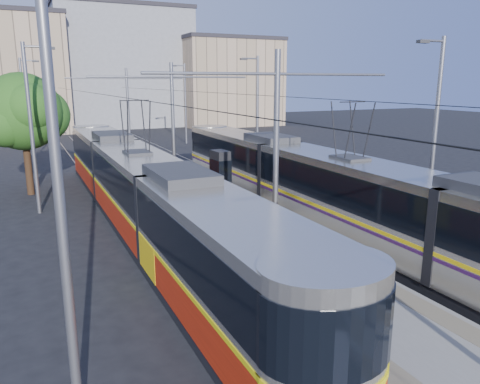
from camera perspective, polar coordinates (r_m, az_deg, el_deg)
ground at (r=11.80m, az=24.80°, el=-20.05°), size 160.00×160.00×0.00m
platform at (r=25.14m, az=-5.87°, el=-0.80°), size 4.00×50.00×0.30m
tactile_strip_left at (r=24.68m, az=-9.05°, el=-0.80°), size 0.70×50.00×0.01m
tactile_strip_right at (r=25.60m, az=-2.82°, el=-0.13°), size 0.70×50.00×0.01m
rails at (r=25.17m, az=-5.86°, el=-1.10°), size 8.71×70.00×0.03m
tram_left at (r=20.51m, az=-12.19°, el=0.21°), size 2.43×29.07×5.50m
tram_right at (r=19.11m, az=12.98°, el=-0.34°), size 2.43×31.94×5.50m
catenary at (r=21.79m, az=-3.63°, el=8.74°), size 9.20×70.00×7.00m
street_lamps at (r=28.27m, az=-8.79°, el=8.97°), size 15.18×38.22×8.00m
shelter at (r=23.87m, az=-2.39°, el=2.17°), size 0.76×1.19×2.56m
tree at (r=28.66m, az=-24.43°, el=8.79°), size 4.65×4.30×6.76m
building_centre at (r=71.45m, az=-14.31°, el=14.47°), size 18.36×14.28×16.32m
building_right at (r=69.89m, az=-1.59°, el=13.27°), size 14.28×10.20×12.35m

